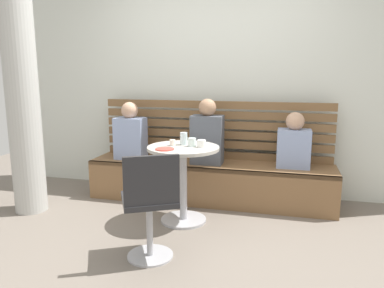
{
  "coord_description": "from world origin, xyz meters",
  "views": [
    {
      "loc": [
        0.8,
        -2.68,
        1.41
      ],
      "look_at": [
        -0.06,
        0.66,
        0.75
      ],
      "focal_mm": 34.36,
      "sensor_mm": 36.0,
      "label": 1
    }
  ],
  "objects_px": {
    "cup_glass_short": "(192,142)",
    "plate_small": "(165,149)",
    "booth_bench": "(209,182)",
    "person_child_middle": "(130,134)",
    "person_child_left": "(294,143)",
    "cup_espresso_small": "(173,143)",
    "cup_glass_tall": "(184,139)",
    "white_chair": "(150,203)",
    "person_adult": "(207,135)",
    "cup_ceramic_white": "(201,144)",
    "cafe_table": "(183,169)"
  },
  "relations": [
    {
      "from": "cup_glass_short",
      "to": "cup_glass_tall",
      "type": "bearing_deg",
      "value": 148.87
    },
    {
      "from": "person_child_middle",
      "to": "cup_espresso_small",
      "type": "bearing_deg",
      "value": -40.21
    },
    {
      "from": "person_adult",
      "to": "cup_espresso_small",
      "type": "bearing_deg",
      "value": -110.41
    },
    {
      "from": "white_chair",
      "to": "cup_espresso_small",
      "type": "distance_m",
      "value": 0.89
    },
    {
      "from": "person_adult",
      "to": "cup_glass_tall",
      "type": "xyz_separation_m",
      "value": [
        -0.12,
        -0.51,
        0.04
      ]
    },
    {
      "from": "person_child_left",
      "to": "cup_espresso_small",
      "type": "height_order",
      "value": "person_child_left"
    },
    {
      "from": "person_child_left",
      "to": "person_child_middle",
      "type": "xyz_separation_m",
      "value": [
        -1.82,
        -0.05,
        0.04
      ]
    },
    {
      "from": "booth_bench",
      "to": "cup_glass_short",
      "type": "bearing_deg",
      "value": -94.45
    },
    {
      "from": "cup_ceramic_white",
      "to": "person_child_middle",
      "type": "bearing_deg",
      "value": 148.38
    },
    {
      "from": "person_child_middle",
      "to": "plate_small",
      "type": "bearing_deg",
      "value": -49.1
    },
    {
      "from": "person_child_middle",
      "to": "cup_espresso_small",
      "type": "distance_m",
      "value": 0.91
    },
    {
      "from": "person_child_left",
      "to": "person_child_middle",
      "type": "distance_m",
      "value": 1.82
    },
    {
      "from": "white_chair",
      "to": "person_child_left",
      "type": "distance_m",
      "value": 1.82
    },
    {
      "from": "person_adult",
      "to": "person_child_left",
      "type": "bearing_deg",
      "value": 4.08
    },
    {
      "from": "cup_glass_short",
      "to": "cup_glass_tall",
      "type": "distance_m",
      "value": 0.11
    },
    {
      "from": "plate_small",
      "to": "person_adult",
      "type": "bearing_deg",
      "value": 73.91
    },
    {
      "from": "cup_glass_short",
      "to": "person_child_left",
      "type": "bearing_deg",
      "value": 34.07
    },
    {
      "from": "plate_small",
      "to": "person_child_middle",
      "type": "bearing_deg",
      "value": 130.9
    },
    {
      "from": "cup_glass_tall",
      "to": "person_adult",
      "type": "bearing_deg",
      "value": 76.7
    },
    {
      "from": "white_chair",
      "to": "cup_espresso_small",
      "type": "xyz_separation_m",
      "value": [
        -0.08,
        0.83,
        0.3
      ]
    },
    {
      "from": "cafe_table",
      "to": "white_chair",
      "type": "distance_m",
      "value": 0.81
    },
    {
      "from": "cup_ceramic_white",
      "to": "person_adult",
      "type": "bearing_deg",
      "value": 97.02
    },
    {
      "from": "cup_glass_tall",
      "to": "cup_glass_short",
      "type": "bearing_deg",
      "value": -31.13
    },
    {
      "from": "white_chair",
      "to": "cup_espresso_small",
      "type": "bearing_deg",
      "value": 95.68
    },
    {
      "from": "cup_glass_short",
      "to": "plate_small",
      "type": "bearing_deg",
      "value": -133.83
    },
    {
      "from": "cafe_table",
      "to": "plate_small",
      "type": "xyz_separation_m",
      "value": [
        -0.12,
        -0.18,
        0.23
      ]
    },
    {
      "from": "person_adult",
      "to": "person_child_left",
      "type": "height_order",
      "value": "person_adult"
    },
    {
      "from": "white_chair",
      "to": "plate_small",
      "type": "relative_size",
      "value": 5.0
    },
    {
      "from": "cup_ceramic_white",
      "to": "cup_glass_tall",
      "type": "distance_m",
      "value": 0.21
    },
    {
      "from": "person_child_middle",
      "to": "cup_ceramic_white",
      "type": "relative_size",
      "value": 8.22
    },
    {
      "from": "booth_bench",
      "to": "cup_glass_tall",
      "type": "xyz_separation_m",
      "value": [
        -0.14,
        -0.54,
        0.58
      ]
    },
    {
      "from": "person_child_left",
      "to": "cup_espresso_small",
      "type": "distance_m",
      "value": 1.3
    },
    {
      "from": "cafe_table",
      "to": "person_child_left",
      "type": "bearing_deg",
      "value": 33.18
    },
    {
      "from": "booth_bench",
      "to": "plate_small",
      "type": "distance_m",
      "value": 0.99
    },
    {
      "from": "cup_ceramic_white",
      "to": "cup_glass_tall",
      "type": "height_order",
      "value": "cup_glass_tall"
    },
    {
      "from": "cafe_table",
      "to": "white_chair",
      "type": "height_order",
      "value": "white_chair"
    },
    {
      "from": "person_adult",
      "to": "person_child_left",
      "type": "xyz_separation_m",
      "value": [
        0.91,
        0.07,
        -0.06
      ]
    },
    {
      "from": "person_adult",
      "to": "person_child_middle",
      "type": "bearing_deg",
      "value": 179.36
    },
    {
      "from": "person_child_middle",
      "to": "cup_glass_short",
      "type": "relative_size",
      "value": 8.22
    },
    {
      "from": "cafe_table",
      "to": "plate_small",
      "type": "bearing_deg",
      "value": -124.49
    },
    {
      "from": "booth_bench",
      "to": "white_chair",
      "type": "relative_size",
      "value": 3.18
    },
    {
      "from": "person_adult",
      "to": "cup_ceramic_white",
      "type": "bearing_deg",
      "value": -82.98
    },
    {
      "from": "cup_glass_short",
      "to": "cup_espresso_small",
      "type": "bearing_deg",
      "value": -178.46
    },
    {
      "from": "cup_espresso_small",
      "to": "cup_ceramic_white",
      "type": "bearing_deg",
      "value": -3.52
    },
    {
      "from": "cafe_table",
      "to": "booth_bench",
      "type": "bearing_deg",
      "value": 78.94
    },
    {
      "from": "cup_espresso_small",
      "to": "white_chair",
      "type": "bearing_deg",
      "value": -84.32
    },
    {
      "from": "person_child_middle",
      "to": "white_chair",
      "type": "bearing_deg",
      "value": -61.3
    },
    {
      "from": "white_chair",
      "to": "cup_glass_tall",
      "type": "xyz_separation_m",
      "value": [
        0.01,
        0.89,
        0.34
      ]
    },
    {
      "from": "cafe_table",
      "to": "white_chair",
      "type": "xyz_separation_m",
      "value": [
        -0.03,
        -0.81,
        -0.05
      ]
    },
    {
      "from": "cup_ceramic_white",
      "to": "white_chair",
      "type": "bearing_deg",
      "value": -104.13
    }
  ]
}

